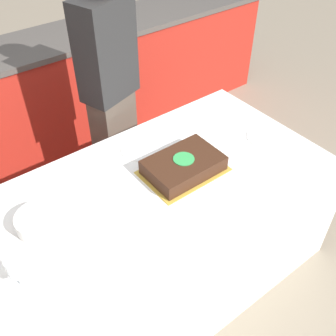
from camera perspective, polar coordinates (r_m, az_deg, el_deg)
ground_plane at (r=2.54m, az=-2.17°, el=-15.26°), size 14.00×14.00×0.00m
back_counter at (r=3.30m, az=-18.99°, el=8.92°), size 4.40×0.58×0.92m
dining_table at (r=2.24m, az=-2.41°, el=-10.15°), size 1.97×1.03×0.73m
cake at (r=2.06m, az=2.27°, el=0.39°), size 0.43×0.30×0.09m
plate_stack at (r=1.88m, az=-18.17°, el=-7.39°), size 0.21×0.21×0.08m
wine_glass at (r=1.66m, az=-21.42°, el=-13.42°), size 0.06×0.06×0.16m
side_plate_near_cake at (r=2.23m, az=-4.12°, el=2.72°), size 0.22×0.22×0.00m
side_plate_right_edge at (r=2.38m, az=13.90°, el=4.37°), size 0.22×0.22×0.00m
person_cutting_cake at (r=2.49m, az=-8.34°, el=10.57°), size 0.38×0.29×1.64m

